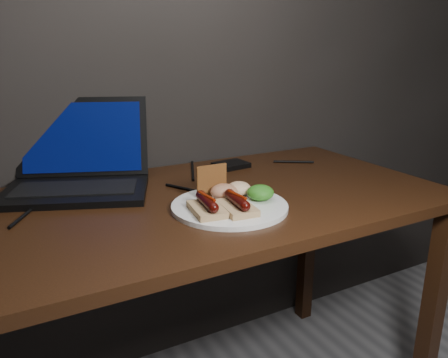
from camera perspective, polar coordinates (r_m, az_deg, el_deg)
desk at (r=1.21m, az=-3.84°, el=-6.53°), size 1.40×0.70×0.75m
laptop at (r=1.31m, az=-18.49°, el=1.18°), size 0.48×0.44×0.25m
hard_drive at (r=1.48m, az=0.92°, el=1.85°), size 0.12×0.10×0.02m
desk_cables at (r=1.31m, az=-5.99°, el=-0.41°), size 0.98×0.37×0.01m
plate at (r=1.10m, az=0.74°, el=-3.59°), size 0.38×0.38×0.01m
bread_sausage_left at (r=1.04m, az=-2.24°, el=-3.52°), size 0.08×0.12×0.04m
bread_sausage_center at (r=1.05m, az=1.71°, el=-3.31°), size 0.08×0.12×0.04m
crispbread at (r=1.15m, az=-1.62°, el=-0.21°), size 0.09×0.01×0.08m
salad_greens at (r=1.13m, az=4.79°, el=-1.77°), size 0.07×0.07×0.04m
salsa_mound at (r=1.13m, az=0.00°, el=-1.67°), size 0.07×0.07×0.04m
coleslaw_mound at (r=1.16m, az=1.97°, el=-1.22°), size 0.06×0.06×0.04m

